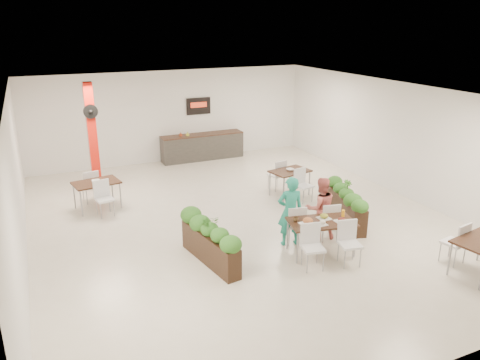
# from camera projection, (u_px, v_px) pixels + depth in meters

# --- Properties ---
(ground) EXTENTS (12.00, 12.00, 0.00)m
(ground) POSITION_uv_depth(u_px,v_px,m) (242.00, 220.00, 11.87)
(ground) COLOR beige
(ground) RESTS_ON ground
(room_shell) EXTENTS (10.10, 12.10, 3.22)m
(room_shell) POSITION_uv_depth(u_px,v_px,m) (242.00, 144.00, 11.22)
(room_shell) COLOR white
(room_shell) RESTS_ON ground
(red_column) EXTENTS (0.40, 0.41, 3.20)m
(red_column) POSITION_uv_depth(u_px,v_px,m) (92.00, 137.00, 13.45)
(red_column) COLOR red
(red_column) RESTS_ON ground
(service_counter) EXTENTS (3.00, 0.64, 2.20)m
(service_counter) POSITION_uv_depth(u_px,v_px,m) (202.00, 146.00, 16.98)
(service_counter) COLOR #2F2D2A
(service_counter) RESTS_ON ground
(main_table) EXTENTS (1.54, 1.84, 0.92)m
(main_table) POSITION_uv_depth(u_px,v_px,m) (321.00, 226.00, 10.00)
(main_table) COLOR black
(main_table) RESTS_ON ground
(diner_man) EXTENTS (0.65, 0.50, 1.61)m
(diner_man) POSITION_uv_depth(u_px,v_px,m) (290.00, 211.00, 10.36)
(diner_man) COLOR teal
(diner_man) RESTS_ON ground
(diner_woman) EXTENTS (0.82, 0.70, 1.48)m
(diner_woman) POSITION_uv_depth(u_px,v_px,m) (320.00, 208.00, 10.69)
(diner_woman) COLOR #DA6961
(diner_woman) RESTS_ON ground
(planter_left) EXTENTS (0.66, 2.00, 1.06)m
(planter_left) POSITION_uv_depth(u_px,v_px,m) (210.00, 240.00, 9.65)
(planter_left) COLOR black
(planter_left) RESTS_ON ground
(planter_right) EXTENTS (0.85, 2.03, 1.10)m
(planter_right) POSITION_uv_depth(u_px,v_px,m) (346.00, 202.00, 11.65)
(planter_right) COLOR black
(planter_right) RESTS_ON ground
(side_table_a) EXTENTS (1.28, 1.67, 0.92)m
(side_table_a) POSITION_uv_depth(u_px,v_px,m) (96.00, 186.00, 12.44)
(side_table_a) COLOR black
(side_table_a) RESTS_ON ground
(side_table_b) EXTENTS (1.21, 1.67, 0.92)m
(side_table_b) POSITION_uv_depth(u_px,v_px,m) (290.00, 175.00, 13.39)
(side_table_b) COLOR black
(side_table_b) RESTS_ON ground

